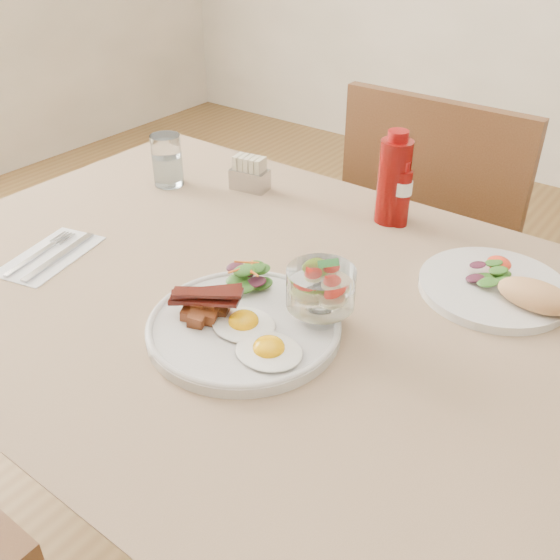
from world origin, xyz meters
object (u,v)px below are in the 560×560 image
at_px(hot_sauce_bottle, 402,195).
at_px(chair_far, 438,251).
at_px(fruit_cup, 321,288).
at_px(sugar_caddy, 250,175).
at_px(main_plate, 244,327).
at_px(water_glass, 167,163).
at_px(ketchup_bottle, 393,180).
at_px(second_plate, 503,288).
at_px(table, 276,341).

bearing_deg(hot_sauce_bottle, chair_far, 96.82).
relative_size(chair_far, fruit_cup, 9.41).
xyz_separation_m(chair_far, sugar_caddy, (-0.29, -0.38, 0.26)).
xyz_separation_m(main_plate, sugar_caddy, (-0.31, 0.39, 0.02)).
relative_size(hot_sauce_bottle, water_glass, 1.17).
bearing_deg(hot_sauce_bottle, ketchup_bottle, 167.45).
bearing_deg(hot_sauce_bottle, second_plate, -26.01).
bearing_deg(sugar_caddy, ketchup_bottle, -0.65).
height_order(table, water_glass, water_glass).
distance_m(second_plate, hot_sauce_bottle, 0.28).
relative_size(table, hot_sauce_bottle, 10.50).
xyz_separation_m(table, sugar_caddy, (-0.29, 0.29, 0.12)).
height_order(main_plate, water_glass, water_glass).
bearing_deg(water_glass, table, -24.78).
height_order(ketchup_bottle, hot_sauce_bottle, ketchup_bottle).
relative_size(fruit_cup, hot_sauce_bottle, 0.78).
height_order(fruit_cup, ketchup_bottle, ketchup_bottle).
bearing_deg(water_glass, fruit_cup, -23.12).
distance_m(chair_far, hot_sauce_bottle, 0.44).
bearing_deg(chair_far, sugar_caddy, -127.39).
xyz_separation_m(second_plate, water_glass, (-0.73, -0.01, 0.03)).
distance_m(hot_sauce_bottle, sugar_caddy, 0.33).
xyz_separation_m(hot_sauce_bottle, sugar_caddy, (-0.33, -0.04, -0.03)).
xyz_separation_m(fruit_cup, sugar_caddy, (-0.39, 0.32, -0.04)).
bearing_deg(table, main_plate, -79.36).
distance_m(main_plate, sugar_caddy, 0.49).
xyz_separation_m(chair_far, second_plate, (0.28, -0.45, 0.24)).
relative_size(main_plate, hot_sauce_bottle, 2.21).
distance_m(chair_far, main_plate, 0.80).
bearing_deg(main_plate, chair_far, 91.41).
distance_m(chair_far, water_glass, 0.69).
relative_size(second_plate, hot_sauce_bottle, 1.93).
bearing_deg(ketchup_bottle, sugar_caddy, -170.82).
relative_size(chair_far, second_plate, 3.81).
height_order(fruit_cup, sugar_caddy, fruit_cup).
bearing_deg(table, fruit_cup, -15.38).
height_order(chair_far, fruit_cup, chair_far).
height_order(chair_far, hot_sauce_bottle, chair_far).
bearing_deg(main_plate, water_glass, 146.59).
height_order(sugar_caddy, water_glass, water_glass).
relative_size(fruit_cup, water_glass, 0.92).
bearing_deg(table, second_plate, 36.92).
relative_size(main_plate, sugar_caddy, 3.31).
relative_size(second_plate, sugar_caddy, 2.89).
xyz_separation_m(chair_far, main_plate, (0.02, -0.76, 0.24)).
height_order(table, second_plate, second_plate).
bearing_deg(fruit_cup, main_plate, -138.80).
xyz_separation_m(ketchup_bottle, hot_sauce_bottle, (0.02, -0.00, -0.02)).
bearing_deg(second_plate, sugar_caddy, 172.53).
distance_m(table, water_glass, 0.50).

